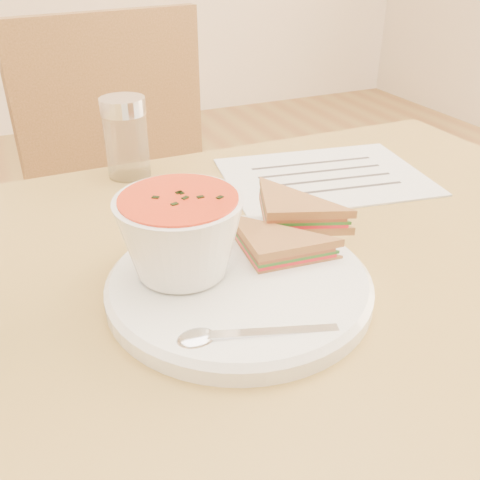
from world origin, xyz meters
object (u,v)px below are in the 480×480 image
soup_bowl (181,239)px  condiment_shaker (126,138)px  dining_table (268,461)px  chair_far (162,254)px  plate (239,285)px

soup_bowl → condiment_shaker: size_ratio=1.06×
dining_table → chair_far: bearing=91.0°
dining_table → plate: 0.39m
chair_far → plate: size_ratio=3.41×
plate → dining_table: bearing=36.9°
plate → chair_far: bearing=83.4°
dining_table → soup_bowl: soup_bowl is taller
plate → condiment_shaker: 0.36m
soup_bowl → condiment_shaker: bearing=85.8°
plate → soup_bowl: (-0.05, 0.03, 0.05)m
dining_table → condiment_shaker: size_ratio=8.24×
plate → soup_bowl: soup_bowl is taller
dining_table → plate: plate is taller
plate → condiment_shaker: condiment_shaker is taller
chair_far → condiment_shaker: size_ratio=7.78×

